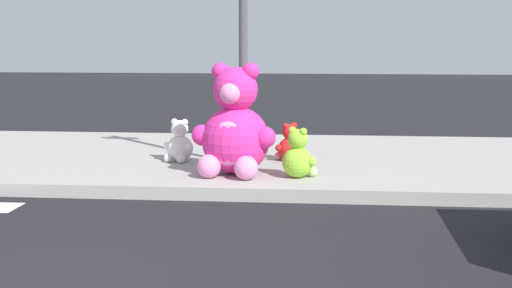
{
  "coord_description": "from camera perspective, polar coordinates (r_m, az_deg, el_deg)",
  "views": [
    {
      "loc": [
        2.04,
        -4.72,
        1.79
      ],
      "look_at": [
        1.24,
        3.6,
        0.55
      ],
      "focal_mm": 51.46,
      "sensor_mm": 36.0,
      "label": 1
    }
  ],
  "objects": [
    {
      "name": "plush_pink_large",
      "position": [
        8.67,
        -1.67,
        1.08
      ],
      "size": [
        1.01,
        0.92,
        1.33
      ],
      "color": "#F22D93",
      "rests_on": "sidewalk"
    },
    {
      "name": "plush_yellow",
      "position": [
        10.12,
        -0.64,
        0.37
      ],
      "size": [
        0.39,
        0.39,
        0.55
      ],
      "color": "yellow",
      "rests_on": "sidewalk"
    },
    {
      "name": "plush_red",
      "position": [
        9.67,
        2.58,
        -0.11
      ],
      "size": [
        0.36,
        0.36,
        0.51
      ],
      "color": "red",
      "rests_on": "sidewalk"
    },
    {
      "name": "plush_lime",
      "position": [
        8.53,
        3.32,
        -1.04
      ],
      "size": [
        0.42,
        0.43,
        0.59
      ],
      "color": "#8CD133",
      "rests_on": "sidewalk"
    },
    {
      "name": "plush_white",
      "position": [
        9.65,
        -5.98,
        -0.03
      ],
      "size": [
        0.42,
        0.4,
        0.56
      ],
      "color": "white",
      "rests_on": "sidewalk"
    },
    {
      "name": "sidewalk",
      "position": [
        10.27,
        -6.02,
        -1.22
      ],
      "size": [
        28.0,
        4.4,
        0.15
      ],
      "primitive_type": "cube",
      "color": "#9E9B93",
      "rests_on": "ground_plane"
    },
    {
      "name": "sign_pole",
      "position": [
        9.17,
        -1.01,
        8.8
      ],
      "size": [
        0.56,
        0.11,
        3.2
      ],
      "color": "#4C4C51",
      "rests_on": "sidewalk"
    }
  ]
}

